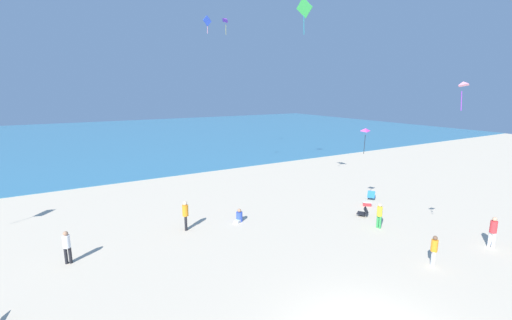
% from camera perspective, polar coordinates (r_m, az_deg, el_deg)
% --- Properties ---
extents(ground_plane, '(120.00, 120.00, 0.00)m').
position_cam_1_polar(ground_plane, '(18.96, -4.99, -11.42)').
color(ground_plane, beige).
extents(ocean_water, '(120.00, 60.00, 0.05)m').
position_cam_1_polar(ocean_water, '(59.51, -23.25, 3.56)').
color(ocean_water, teal).
rests_on(ocean_water, ground_plane).
extents(beach_chair_far_left, '(0.84, 0.78, 0.64)m').
position_cam_1_polar(beach_chair_far_left, '(24.83, 18.76, -5.64)').
color(beach_chair_far_left, '#2370B2').
rests_on(beach_chair_far_left, ground_plane).
extents(beach_chair_mid_beach, '(0.82, 0.83, 0.56)m').
position_cam_1_polar(beach_chair_mid_beach, '(21.58, 17.56, -8.31)').
color(beach_chair_mid_beach, black).
rests_on(beach_chair_mid_beach, ground_plane).
extents(cooler_box, '(0.62, 0.62, 0.27)m').
position_cam_1_polar(cooler_box, '(23.55, 18.10, -6.96)').
color(cooler_box, red).
rests_on(cooler_box, ground_plane).
extents(person_0, '(0.36, 0.36, 1.49)m').
position_cam_1_polar(person_0, '(17.18, -29.10, -12.32)').
color(person_0, black).
rests_on(person_0, ground_plane).
extents(person_1, '(0.41, 0.41, 1.61)m').
position_cam_1_polar(person_1, '(18.82, -11.73, -8.77)').
color(person_1, black).
rests_on(person_1, ground_plane).
extents(person_2, '(0.31, 0.31, 1.55)m').
position_cam_1_polar(person_2, '(19.97, 34.90, -9.59)').
color(person_2, white).
rests_on(person_2, ground_plane).
extents(person_3, '(0.39, 0.39, 1.38)m').
position_cam_1_polar(person_3, '(16.75, 27.66, -13.03)').
color(person_3, white).
rests_on(person_3, ground_plane).
extents(person_5, '(0.68, 0.61, 0.77)m').
position_cam_1_polar(person_5, '(19.79, -2.86, -9.50)').
color(person_5, blue).
rests_on(person_5, ground_plane).
extents(person_6, '(0.30, 0.30, 1.40)m').
position_cam_1_polar(person_6, '(19.89, 19.97, -8.48)').
color(person_6, green).
rests_on(person_6, ground_plane).
extents(kite_magenta, '(0.58, 0.52, 1.58)m').
position_cam_1_polar(kite_magenta, '(21.01, 17.87, 4.76)').
color(kite_magenta, '#DB3DA8').
extents(kite_pink, '(0.45, 0.37, 1.08)m').
position_cam_1_polar(kite_pink, '(14.56, 31.33, 10.79)').
color(kite_pink, pink).
extents(kite_blue, '(0.78, 0.26, 1.32)m').
position_cam_1_polar(kite_blue, '(27.87, -8.17, 22.02)').
color(kite_blue, blue).
extents(kite_purple, '(0.64, 0.80, 1.71)m').
position_cam_1_polar(kite_purple, '(37.95, -4.99, 22.33)').
color(kite_purple, purple).
extents(kite_green, '(0.43, 1.13, 2.02)m').
position_cam_1_polar(kite_green, '(22.00, 8.10, 23.83)').
color(kite_green, green).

